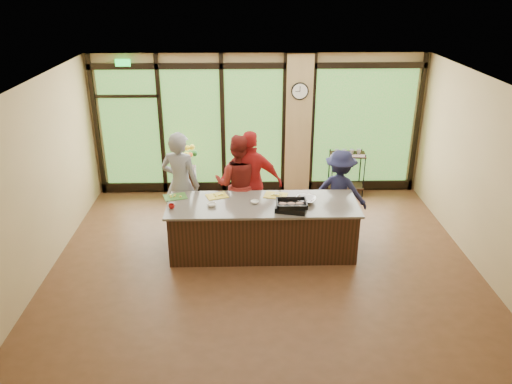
{
  "coord_description": "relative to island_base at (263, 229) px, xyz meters",
  "views": [
    {
      "loc": [
        -0.31,
        -7.28,
        4.44
      ],
      "look_at": [
        -0.11,
        0.4,
        1.08
      ],
      "focal_mm": 35.0,
      "sensor_mm": 36.0,
      "label": 1
    }
  ],
  "objects": [
    {
      "name": "cutting_board_left",
      "position": [
        -1.5,
        0.29,
        0.49
      ],
      "size": [
        0.45,
        0.38,
        0.01
      ],
      "primitive_type": "cube",
      "rotation": [
        0.0,
        0.0,
        0.29
      ],
      "color": "#427F2E",
      "rests_on": "countertop"
    },
    {
      "name": "cook_right",
      "position": [
        1.44,
        0.78,
        0.35
      ],
      "size": [
        1.16,
        0.94,
        1.57
      ],
      "primitive_type": "imported",
      "rotation": [
        0.0,
        0.0,
        2.74
      ],
      "color": "#1B1C3B",
      "rests_on": "floor"
    },
    {
      "name": "prep_bowl_near",
      "position": [
        -0.85,
        -0.09,
        0.5
      ],
      "size": [
        0.16,
        0.16,
        0.05
      ],
      "primitive_type": "imported",
      "rotation": [
        0.0,
        0.0,
        -0.07
      ],
      "color": "white",
      "rests_on": "countertop"
    },
    {
      "name": "prep_bowl_mid",
      "position": [
        -0.14,
        0.01,
        0.5
      ],
      "size": [
        0.18,
        0.18,
        0.04
      ],
      "primitive_type": "imported",
      "rotation": [
        0.0,
        0.0,
        -0.42
      ],
      "color": "white",
      "rests_on": "countertop"
    },
    {
      "name": "right_wall",
      "position": [
        3.5,
        -0.3,
        1.06
      ],
      "size": [
        0.0,
        6.0,
        6.0
      ],
      "primitive_type": "plane",
      "rotation": [
        1.57,
        0.0,
        -1.57
      ],
      "color": "tan",
      "rests_on": "floor"
    },
    {
      "name": "ceiling",
      "position": [
        0.0,
        -0.3,
        2.56
      ],
      "size": [
        7.0,
        7.0,
        0.0
      ],
      "primitive_type": "plane",
      "rotation": [
        3.14,
        0.0,
        0.0
      ],
      "color": "white",
      "rests_on": "back_wall"
    },
    {
      "name": "cook_left",
      "position": [
        -1.45,
        0.7,
        0.54
      ],
      "size": [
        0.83,
        0.68,
        1.97
      ],
      "primitive_type": "imported",
      "rotation": [
        0.0,
        0.0,
        2.81
      ],
      "color": "gray",
      "rests_on": "floor"
    },
    {
      "name": "flower_vase",
      "position": [
        -1.53,
        2.11,
        0.48
      ],
      "size": [
        0.36,
        0.36,
        0.29
      ],
      "primitive_type": "imported",
      "rotation": [
        0.0,
        0.0,
        0.38
      ],
      "color": "olive",
      "rests_on": "flower_stand"
    },
    {
      "name": "cutting_board_right",
      "position": [
        0.24,
        0.31,
        0.49
      ],
      "size": [
        0.45,
        0.38,
        0.01
      ],
      "primitive_type": "cube",
      "rotation": [
        0.0,
        0.0,
        -0.25
      ],
      "color": "yellow",
      "rests_on": "countertop"
    },
    {
      "name": "back_wall",
      "position": [
        0.0,
        2.7,
        1.06
      ],
      "size": [
        7.0,
        0.0,
        7.0
      ],
      "primitive_type": "plane",
      "rotation": [
        1.57,
        0.0,
        0.0
      ],
      "color": "tan",
      "rests_on": "floor"
    },
    {
      "name": "roasting_pan",
      "position": [
        0.46,
        -0.27,
        0.52
      ],
      "size": [
        0.57,
        0.49,
        0.09
      ],
      "primitive_type": "cube",
      "rotation": [
        0.0,
        0.0,
        -0.26
      ],
      "color": "black",
      "rests_on": "countertop"
    },
    {
      "name": "countertop",
      "position": [
        0.0,
        0.0,
        0.46
      ],
      "size": [
        3.2,
        1.1,
        0.04
      ],
      "primitive_type": "cube",
      "color": "slate",
      "rests_on": "island_base"
    },
    {
      "name": "bar_cart",
      "position": [
        1.91,
        2.45,
        0.18
      ],
      "size": [
        0.79,
        0.5,
        1.03
      ],
      "rotation": [
        0.0,
        0.0,
        -0.1
      ],
      "color": "black",
      "rests_on": "floor"
    },
    {
      "name": "window_wall",
      "position": [
        0.16,
        2.65,
        0.95
      ],
      "size": [
        6.9,
        0.12,
        3.0
      ],
      "color": "tan",
      "rests_on": "floor"
    },
    {
      "name": "floor",
      "position": [
        0.0,
        -0.3,
        -0.44
      ],
      "size": [
        7.0,
        7.0,
        0.0
      ],
      "primitive_type": "plane",
      "color": "#53331D",
      "rests_on": "ground"
    },
    {
      "name": "cook_midright",
      "position": [
        -0.18,
        0.8,
        0.53
      ],
      "size": [
        1.18,
        0.62,
        1.93
      ],
      "primitive_type": "imported",
      "rotation": [
        0.0,
        0.0,
        3.01
      ],
      "color": "#B21C1B",
      "rests_on": "floor"
    },
    {
      "name": "cutting_board_center",
      "position": [
        -0.78,
        0.31,
        0.49
      ],
      "size": [
        0.43,
        0.37,
        0.01
      ],
      "primitive_type": "cube",
      "rotation": [
        0.0,
        0.0,
        0.35
      ],
      "color": "yellow",
      "rests_on": "countertop"
    },
    {
      "name": "red_ramekin",
      "position": [
        -1.5,
        -0.17,
        0.52
      ],
      "size": [
        0.12,
        0.12,
        0.08
      ],
      "primitive_type": "imported",
      "rotation": [
        0.0,
        0.0,
        -0.15
      ],
      "color": "#9D130F",
      "rests_on": "countertop"
    },
    {
      "name": "cook_midleft",
      "position": [
        -0.41,
        0.81,
        0.5
      ],
      "size": [
        1.04,
        0.88,
        1.87
      ],
      "primitive_type": "imported",
      "rotation": [
        0.0,
        0.0,
        2.94
      ],
      "color": "maroon",
      "rests_on": "floor"
    },
    {
      "name": "mixing_bowl",
      "position": [
        0.72,
        0.02,
        0.52
      ],
      "size": [
        0.43,
        0.43,
        0.08
      ],
      "primitive_type": "imported",
      "rotation": [
        0.0,
        0.0,
        -0.35
      ],
      "color": "silver",
      "rests_on": "countertop"
    },
    {
      "name": "left_wall",
      "position": [
        -3.5,
        -0.3,
        1.06
      ],
      "size": [
        0.0,
        6.0,
        6.0
      ],
      "primitive_type": "plane",
      "rotation": [
        1.57,
        0.0,
        1.57
      ],
      "color": "tan",
      "rests_on": "floor"
    },
    {
      "name": "wall_clock",
      "position": [
        0.85,
        2.57,
        1.81
      ],
      "size": [
        0.36,
        0.04,
        0.36
      ],
      "color": "black",
      "rests_on": "window_wall"
    },
    {
      "name": "prep_bowl_far",
      "position": [
        0.28,
        0.31,
        0.5
      ],
      "size": [
        0.14,
        0.14,
        0.03
      ],
      "primitive_type": "imported",
      "rotation": [
        0.0,
        0.0,
        -0.12
      ],
      "color": "white",
      "rests_on": "countertop"
    },
    {
      "name": "flower_stand",
      "position": [
        -1.53,
        2.11,
        -0.06
      ],
      "size": [
        0.42,
        0.42,
        0.77
      ],
      "primitive_type": "cube",
      "rotation": [
        0.0,
        0.0,
        -0.09
      ],
      "color": "black",
      "rests_on": "floor"
    },
    {
      "name": "island_base",
      "position": [
        0.0,
        0.0,
        0.0
      ],
      "size": [
        3.1,
        1.0,
        0.88
      ],
      "primitive_type": "cube",
      "color": "black",
      "rests_on": "floor"
    }
  ]
}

